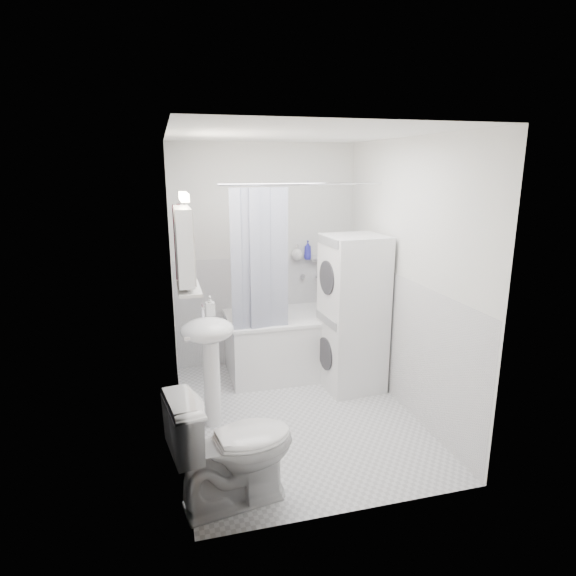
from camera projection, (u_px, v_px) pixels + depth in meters
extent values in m
plane|color=silver|center=(297.00, 414.00, 4.31)|extent=(2.60, 2.60, 0.00)
plane|color=silver|center=(265.00, 257.00, 5.24)|extent=(2.00, 0.00, 2.00)
plane|color=silver|center=(359.00, 336.00, 2.80)|extent=(2.00, 0.00, 2.00)
plane|color=silver|center=(175.00, 292.00, 3.77)|extent=(0.00, 2.60, 2.60)
plane|color=silver|center=(406.00, 277.00, 4.27)|extent=(0.00, 2.60, 2.60)
plane|color=white|center=(298.00, 134.00, 3.72)|extent=(2.60, 2.60, 0.00)
plane|color=white|center=(266.00, 310.00, 5.37)|extent=(1.98, 0.00, 1.98)
plane|color=white|center=(181.00, 363.00, 3.92)|extent=(0.00, 2.58, 2.58)
plane|color=white|center=(401.00, 341.00, 4.41)|extent=(0.00, 2.58, 2.58)
plane|color=brown|center=(185.00, 358.00, 3.00)|extent=(0.00, 2.00, 2.00)
cylinder|color=silver|center=(187.00, 339.00, 3.32)|extent=(0.04, 0.04, 0.04)
cube|color=white|center=(306.00, 343.00, 5.19)|extent=(1.68, 0.78, 0.62)
cube|color=white|center=(307.00, 314.00, 5.11)|extent=(1.70, 0.80, 0.03)
cube|color=silver|center=(307.00, 324.00, 5.14)|extent=(1.50, 0.60, 0.20)
cylinder|color=silver|center=(315.00, 276.00, 5.39)|extent=(0.04, 0.12, 0.04)
cylinder|color=silver|center=(319.00, 184.00, 4.45)|extent=(1.88, 0.02, 0.02)
cube|color=#131C44|center=(237.00, 267.00, 4.44)|extent=(0.10, 0.02, 1.45)
cube|color=#131C44|center=(246.00, 267.00, 4.47)|extent=(0.10, 0.02, 1.45)
cube|color=#131C44|center=(256.00, 266.00, 4.49)|extent=(0.10, 0.02, 1.45)
cube|color=#131C44|center=(265.00, 266.00, 4.51)|extent=(0.10, 0.02, 1.45)
cube|color=#131C44|center=(275.00, 265.00, 4.53)|extent=(0.10, 0.02, 1.45)
cube|color=#131C44|center=(284.00, 265.00, 4.56)|extent=(0.10, 0.02, 1.45)
ellipsoid|color=white|center=(207.00, 330.00, 3.95)|extent=(0.44, 0.37, 0.20)
cylinder|color=white|center=(212.00, 383.00, 4.07)|extent=(0.14, 0.14, 0.75)
cylinder|color=silver|center=(203.00, 312.00, 4.05)|extent=(0.03, 0.03, 0.14)
cylinder|color=silver|center=(203.00, 306.00, 4.00)|extent=(0.02, 0.10, 0.02)
cube|color=white|center=(184.00, 246.00, 3.80)|extent=(0.12, 0.50, 0.60)
cube|color=white|center=(192.00, 245.00, 3.82)|extent=(0.01, 0.47, 0.57)
cube|color=#FFEABF|center=(184.00, 197.00, 3.71)|extent=(0.06, 0.45, 0.06)
cube|color=silver|center=(189.00, 288.00, 3.89)|extent=(0.18, 0.54, 0.02)
cube|color=silver|center=(320.00, 260.00, 5.35)|extent=(0.22, 0.06, 0.02)
cube|color=maroon|center=(178.00, 249.00, 4.38)|extent=(0.05, 0.33, 0.78)
cube|color=maroon|center=(179.00, 210.00, 4.30)|extent=(0.03, 0.29, 0.08)
cylinder|color=silver|center=(174.00, 205.00, 4.28)|extent=(0.02, 0.04, 0.02)
cube|color=white|center=(352.00, 350.00, 4.78)|extent=(0.57, 0.57, 0.77)
cylinder|color=#2D2D33|center=(325.00, 354.00, 4.71)|extent=(0.04, 0.32, 0.32)
cube|color=gray|center=(326.00, 320.00, 4.62)|extent=(0.04, 0.48, 0.08)
cube|color=white|center=(354.00, 275.00, 4.59)|extent=(0.57, 0.57, 0.77)
cylinder|color=#2D2D33|center=(327.00, 278.00, 4.52)|extent=(0.04, 0.32, 0.32)
cube|color=gray|center=(328.00, 241.00, 4.44)|extent=(0.04, 0.48, 0.08)
imported|color=white|center=(233.00, 447.00, 3.10)|extent=(0.88, 0.59, 0.80)
imported|color=gray|center=(210.00, 311.00, 4.14)|extent=(0.08, 0.17, 0.08)
imported|color=gray|center=(190.00, 287.00, 3.74)|extent=(0.07, 0.18, 0.07)
imported|color=gray|center=(187.00, 277.00, 3.99)|extent=(0.10, 0.09, 0.10)
imported|color=gray|center=(297.00, 254.00, 5.26)|extent=(0.13, 0.17, 0.13)
imported|color=#2D2BAD|center=(308.00, 256.00, 5.30)|extent=(0.08, 0.21, 0.08)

